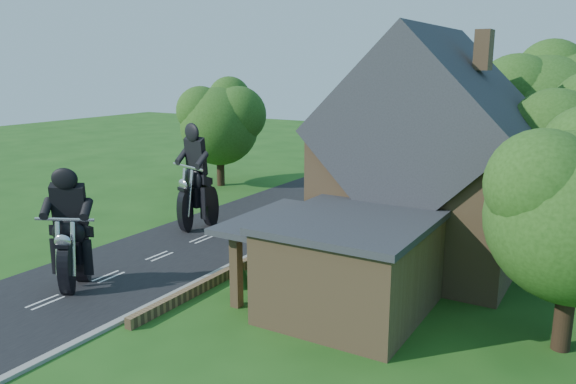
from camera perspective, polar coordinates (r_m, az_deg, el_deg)
The scene contains 17 objects.
ground at distance 26.68m, azimuth -12.93°, elevation -6.40°, with size 120.00×120.00×0.00m, color #1D4B15.
road at distance 26.67m, azimuth -12.93°, elevation -6.38°, with size 7.00×80.00×0.02m, color black.
kerb at distance 24.38m, azimuth -6.66°, elevation -7.85°, with size 0.30×80.00×0.12m, color gray.
garden_wall at distance 27.91m, azimuth 0.68°, elevation -4.77°, with size 0.30×22.00×0.40m, color olive.
house at distance 25.41m, azimuth 14.03°, elevation 2.72°, with size 9.54×8.64×10.24m.
annex at distance 20.09m, azimuth 6.10°, elevation -7.21°, with size 7.05×5.94×3.44m.
tree_behind_house at distance 34.39m, azimuth 25.24°, elevation 7.59°, with size 7.81×7.20×10.08m.
tree_behind_left at distance 36.50m, azimuth 15.86°, elevation 7.76°, with size 6.94×6.40×9.16m.
tree_far_road at distance 40.60m, azimuth -6.47°, elevation 7.35°, with size 6.08×5.60×7.84m.
shrub_a at distance 22.53m, azimuth -4.89°, elevation -8.24°, with size 0.90×0.90×1.10m, color #113615.
shrub_b at distance 24.47m, azimuth -1.45°, elevation -6.46°, with size 0.90×0.90×1.10m, color #113615.
shrub_c at distance 26.50m, azimuth 1.46°, elevation -4.94°, with size 0.90×0.90×1.10m, color #113615.
shrub_d at distance 30.78m, azimuth 6.06°, elevation -2.49°, with size 0.90×0.90×1.10m, color #113615.
shrub_e at distance 32.99m, azimuth 7.91°, elevation -1.50°, with size 0.90×0.90×1.10m, color #113615.
shrub_f at distance 35.24m, azimuth 9.51°, elevation -0.64°, with size 0.90×0.90×1.10m, color #113615.
motorcycle_lead at distance 23.71m, azimuth -20.84°, elevation -7.52°, with size 0.40×1.56×1.46m, color black, non-canonical shape.
motorcycle_follow at distance 30.35m, azimuth -9.13°, elevation -2.20°, with size 0.46×1.84×1.71m, color black, non-canonical shape.
Camera 1 is at (17.73, -17.98, 8.60)m, focal length 35.00 mm.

